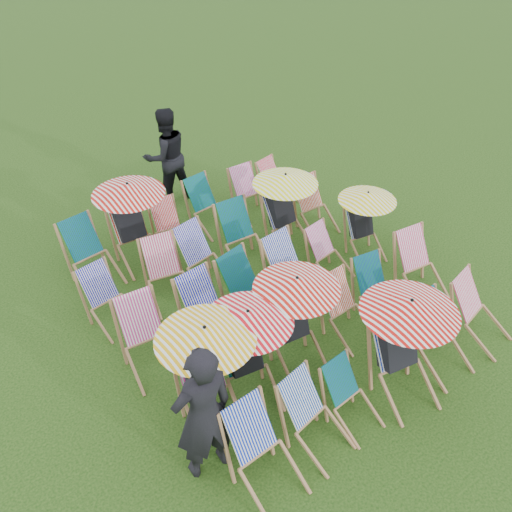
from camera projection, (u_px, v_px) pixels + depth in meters
ground at (272, 307)px, 8.87m from camera, size 100.00×100.00×0.00m
deckchair_0 at (265, 454)px, 6.25m from camera, size 0.69×0.94×1.00m
deckchair_1 at (316, 418)px, 6.67m from camera, size 0.74×0.93×0.92m
deckchair_2 at (353, 398)px, 6.96m from camera, size 0.59×0.78×0.81m
deckchair_3 at (405, 348)px, 7.14m from camera, size 1.23×1.31×1.46m
deckchair_4 at (440, 338)px, 7.66m from camera, size 0.66×0.92×0.99m
deckchair_5 at (482, 312)px, 8.07m from camera, size 0.80×0.99×0.96m
deckchair_6 at (208, 375)px, 6.81m from camera, size 1.21×1.28×1.43m
deckchair_7 at (249, 354)px, 7.13m from camera, size 1.13×1.21×1.35m
deckchair_8 at (296, 321)px, 7.59m from camera, size 1.16×1.22×1.37m
deckchair_9 at (348, 310)px, 8.15m from camera, size 0.62×0.85×0.90m
deckchair_10 at (377, 290)px, 8.51m from camera, size 0.70×0.88×0.86m
deckchair_11 at (422, 266)px, 8.89m from camera, size 0.75×0.97×0.97m
deckchair_12 at (148, 339)px, 7.62m from camera, size 0.76×0.98×1.00m
deckchair_13 at (210, 313)px, 8.03m from camera, size 0.72×0.96×1.00m
deckchair_14 at (251, 291)px, 8.39m from camera, size 0.82×1.03×1.01m
deckchair_15 at (293, 271)px, 8.77m from camera, size 0.73×0.97×1.00m
deckchair_16 at (330, 254)px, 9.27m from camera, size 0.65×0.83×0.82m
deckchair_17 at (366, 223)px, 9.61m from camera, size 0.97×1.04×1.15m
deckchair_18 at (108, 300)px, 8.34m from camera, size 0.67×0.87×0.88m
deckchair_19 at (167, 274)px, 8.75m from camera, size 0.79×0.98×0.95m
deckchair_20 at (204, 258)px, 9.07m from camera, size 0.76×0.96×0.95m
deckchair_21 at (243, 237)px, 9.48m from camera, size 0.72×0.96×1.00m
deckchair_22 at (286, 209)px, 9.78m from camera, size 1.12×1.16×1.32m
deckchair_23 at (316, 206)px, 10.31m from camera, size 0.64×0.87×0.91m
deckchair_24 at (91, 254)px, 9.11m from camera, size 0.75×0.98×1.00m
deckchair_25 at (133, 222)px, 9.39m from camera, size 1.19×1.25×1.41m
deckchair_26 at (170, 227)px, 9.86m from camera, size 0.63×0.81×0.82m
deckchair_27 at (209, 206)px, 10.32m from camera, size 0.68×0.89×0.91m
deckchair_28 at (251, 194)px, 10.68m from camera, size 0.62×0.84×0.88m
deckchair_29 at (278, 183)px, 11.04m from camera, size 0.68×0.84×0.82m
person_left at (203, 414)px, 6.11m from camera, size 0.75×0.52×1.94m
person_rear at (166, 156)px, 10.82m from camera, size 0.96×0.77×1.88m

